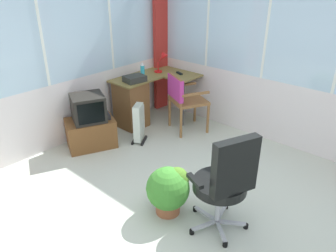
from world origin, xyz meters
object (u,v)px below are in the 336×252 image
(tv_on_stand, at_px, (90,124))
(space_heater, at_px, (139,122))
(wooden_armchair, at_px, (182,95))
(office_chair, at_px, (226,179))
(tv_remote, at_px, (179,73))
(desk_lamp, at_px, (164,59))
(spray_bottle, at_px, (142,69))
(potted_plant, at_px, (169,189))
(paper_tray, at_px, (135,79))
(desk, at_px, (134,101))

(tv_on_stand, bearing_deg, space_heater, -34.89)
(wooden_armchair, bearing_deg, office_chair, -129.97)
(tv_remote, distance_m, space_heater, 1.14)
(desk_lamp, distance_m, wooden_armchair, 0.80)
(space_heater, bearing_deg, tv_on_stand, 145.11)
(space_heater, bearing_deg, spray_bottle, 40.83)
(potted_plant, bearing_deg, paper_tray, 55.96)
(paper_tray, height_order, tv_on_stand, paper_tray)
(wooden_armchair, xyz_separation_m, space_heater, (-0.65, 0.24, -0.29))
(tv_remote, xyz_separation_m, paper_tray, (-0.74, 0.24, 0.03))
(spray_bottle, relative_size, potted_plant, 0.42)
(wooden_armchair, distance_m, office_chair, 2.16)
(desk, xyz_separation_m, tv_on_stand, (-0.88, -0.07, -0.07))
(tv_on_stand, bearing_deg, desk, 4.34)
(desk, bearing_deg, paper_tray, -116.85)
(desk, distance_m, wooden_armchair, 0.78)
(desk, distance_m, office_chair, 2.59)
(paper_tray, distance_m, office_chair, 2.50)
(desk_lamp, height_order, tv_remote, desk_lamp)
(desk, xyz_separation_m, space_heater, (-0.33, -0.45, -0.12))
(wooden_armchair, relative_size, space_heater, 1.55)
(desk, distance_m, spray_bottle, 0.51)
(tv_remote, distance_m, wooden_armchair, 0.56)
(spray_bottle, height_order, potted_plant, spray_bottle)
(tv_on_stand, relative_size, space_heater, 1.35)
(tv_remote, height_order, potted_plant, tv_remote)
(spray_bottle, distance_m, office_chair, 2.75)
(desk_lamp, height_order, paper_tray, desk_lamp)
(desk, xyz_separation_m, potted_plant, (-1.20, -1.80, -0.12))
(paper_tray, height_order, office_chair, office_chair)
(space_heater, height_order, potted_plant, space_heater)
(spray_bottle, xyz_separation_m, office_chair, (-1.32, -2.40, -0.26))
(space_heater, bearing_deg, tv_remote, 7.08)
(spray_bottle, xyz_separation_m, tv_on_stand, (-1.13, -0.12, -0.51))
(tv_remote, xyz_separation_m, tv_on_stand, (-1.59, 0.26, -0.42))
(potted_plant, bearing_deg, desk, 56.26)
(space_heater, bearing_deg, paper_tray, 52.06)
(spray_bottle, height_order, office_chair, office_chair)
(tv_on_stand, bearing_deg, spray_bottle, 5.88)
(potted_plant, bearing_deg, spray_bottle, 51.85)
(paper_tray, bearing_deg, space_heater, -127.94)
(desk_lamp, distance_m, spray_bottle, 0.40)
(tv_remote, xyz_separation_m, office_chair, (-1.77, -2.03, -0.17))
(wooden_armchair, bearing_deg, tv_remote, 44.20)
(desk_lamp, bearing_deg, tv_on_stand, -179.60)
(tv_remote, distance_m, tv_on_stand, 1.66)
(spray_bottle, bearing_deg, desk, -168.77)
(desk, bearing_deg, space_heater, -126.13)
(spray_bottle, bearing_deg, tv_remote, -39.69)
(desk, distance_m, paper_tray, 0.39)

